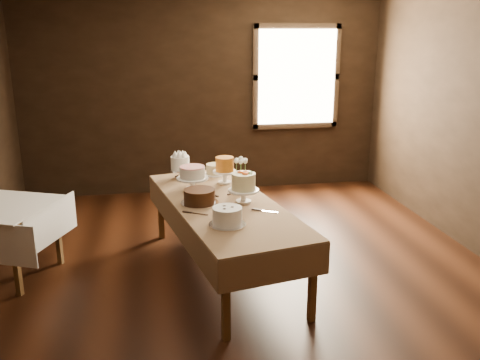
# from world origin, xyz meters

# --- Properties ---
(floor) EXTENTS (5.00, 6.00, 0.01)m
(floor) POSITION_xyz_m (0.00, 0.00, 0.00)
(floor) COLOR black
(floor) RESTS_ON ground
(wall_back) EXTENTS (5.00, 0.02, 2.80)m
(wall_back) POSITION_xyz_m (0.00, 3.00, 1.40)
(wall_back) COLOR black
(wall_back) RESTS_ON ground
(wall_front) EXTENTS (5.00, 0.02, 2.80)m
(wall_front) POSITION_xyz_m (0.00, -3.00, 1.40)
(wall_front) COLOR black
(wall_front) RESTS_ON ground
(window) EXTENTS (1.10, 0.05, 1.30)m
(window) POSITION_xyz_m (1.30, 2.94, 1.60)
(window) COLOR #FFEABF
(window) RESTS_ON wall_back
(display_table) EXTENTS (1.33, 2.43, 0.71)m
(display_table) POSITION_xyz_m (-0.14, 0.31, 0.66)
(display_table) COLOR #4F3216
(display_table) RESTS_ON ground
(side_table) EXTENTS (1.09, 1.09, 0.70)m
(side_table) POSITION_xyz_m (-2.14, 0.61, 0.62)
(side_table) COLOR #4F3216
(side_table) RESTS_ON ground
(cake_meringue) EXTENTS (0.25, 0.25, 0.25)m
(cake_meringue) POSITION_xyz_m (-0.47, 1.19, 0.82)
(cake_meringue) COLOR silver
(cake_meringue) RESTS_ON display_table
(cake_speckled) EXTENTS (0.25, 0.25, 0.12)m
(cake_speckled) POSITION_xyz_m (-0.09, 1.26, 0.77)
(cake_speckled) COLOR white
(cake_speckled) RESTS_ON display_table
(cake_lattice) EXTENTS (0.32, 0.32, 0.24)m
(cake_lattice) POSITION_xyz_m (-0.38, 0.77, 0.82)
(cake_lattice) COLOR white
(cake_lattice) RESTS_ON display_table
(cake_caramel) EXTENTS (0.25, 0.25, 0.29)m
(cake_caramel) POSITION_xyz_m (-0.03, 0.93, 0.83)
(cake_caramel) COLOR white
(cake_caramel) RESTS_ON display_table
(cake_chocolate) EXTENTS (0.35, 0.35, 0.14)m
(cake_chocolate) POSITION_xyz_m (-0.36, 0.32, 0.77)
(cake_chocolate) COLOR silver
(cake_chocolate) RESTS_ON display_table
(cake_flowers) EXTENTS (0.29, 0.29, 0.29)m
(cake_flowers) POSITION_xyz_m (0.05, 0.28, 0.84)
(cake_flowers) COLOR white
(cake_flowers) RESTS_ON display_table
(cake_swirl) EXTENTS (0.33, 0.33, 0.15)m
(cake_swirl) POSITION_xyz_m (-0.19, -0.27, 0.78)
(cake_swirl) COLOR silver
(cake_swirl) RESTS_ON display_table
(cake_server_a) EXTENTS (0.20, 0.17, 0.01)m
(cake_server_a) POSITION_xyz_m (-0.05, 0.08, 0.71)
(cake_server_a) COLOR silver
(cake_server_a) RESTS_ON display_table
(cake_server_b) EXTENTS (0.22, 0.14, 0.01)m
(cake_server_b) POSITION_xyz_m (0.22, -0.02, 0.71)
(cake_server_b) COLOR silver
(cake_server_b) RESTS_ON display_table
(cake_server_c) EXTENTS (0.14, 0.22, 0.01)m
(cake_server_c) POSITION_xyz_m (-0.25, 0.61, 0.71)
(cake_server_c) COLOR silver
(cake_server_c) RESTS_ON display_table
(cake_server_d) EXTENTS (0.17, 0.20, 0.01)m
(cake_server_d) POSITION_xyz_m (0.04, 0.64, 0.71)
(cake_server_d) COLOR silver
(cake_server_d) RESTS_ON display_table
(cake_server_e) EXTENTS (0.22, 0.14, 0.01)m
(cake_server_e) POSITION_xyz_m (-0.38, 0.02, 0.71)
(cake_server_e) COLOR silver
(cake_server_e) RESTS_ON display_table
(flower_vase) EXTENTS (0.14, 0.14, 0.13)m
(flower_vase) POSITION_xyz_m (0.08, 0.63, 0.77)
(flower_vase) COLOR #2D2823
(flower_vase) RESTS_ON display_table
(flower_bouquet) EXTENTS (0.14, 0.14, 0.20)m
(flower_bouquet) POSITION_xyz_m (0.08, 0.63, 0.96)
(flower_bouquet) COLOR white
(flower_bouquet) RESTS_ON flower_vase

